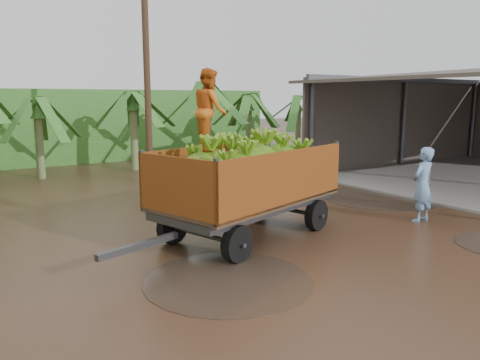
# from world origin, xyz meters

# --- Properties ---
(ground) EXTENTS (100.00, 100.00, 0.00)m
(ground) POSITION_xyz_m (0.00, 0.00, 0.00)
(ground) COLOR black
(ground) RESTS_ON ground
(hedge_north) EXTENTS (22.00, 3.00, 3.60)m
(hedge_north) POSITION_xyz_m (-2.00, 16.00, 1.80)
(hedge_north) COLOR #2D661E
(hedge_north) RESTS_ON ground
(banana_trailer) EXTENTS (6.33, 3.39, 3.81)m
(banana_trailer) POSITION_xyz_m (-1.57, 0.16, 1.38)
(banana_trailer) COLOR #A15117
(banana_trailer) RESTS_ON ground
(man_blue) EXTENTS (0.76, 0.55, 1.96)m
(man_blue) POSITION_xyz_m (3.00, -1.19, 0.98)
(man_blue) COLOR #6891BF
(man_blue) RESTS_ON ground
(man_grey) EXTENTS (1.04, 0.81, 1.64)m
(man_grey) POSITION_xyz_m (4.37, -0.30, 0.82)
(man_grey) COLOR slate
(man_grey) RESTS_ON ground
(utility_pole) EXTENTS (1.20, 0.24, 8.34)m
(utility_pole) POSITION_xyz_m (-0.74, 8.01, 4.23)
(utility_pole) COLOR #47301E
(utility_pole) RESTS_ON ground
(banana_plants) EXTENTS (24.64, 20.33, 4.33)m
(banana_plants) POSITION_xyz_m (-4.90, 6.82, 1.89)
(banana_plants) COLOR #2D661E
(banana_plants) RESTS_ON ground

